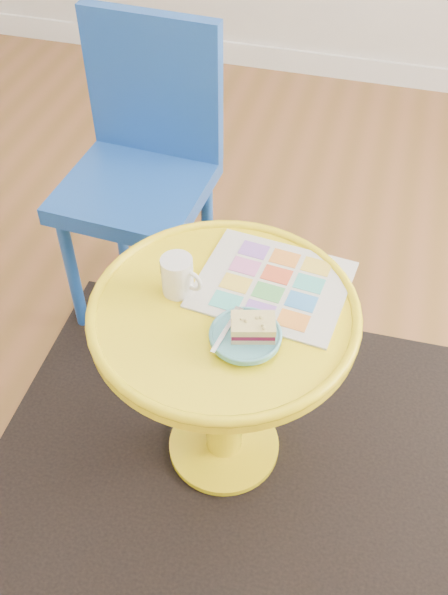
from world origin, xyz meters
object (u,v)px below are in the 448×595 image
(side_table, at_px, (224,356))
(plate, at_px, (245,336))
(chair, at_px, (143,160))
(mug, at_px, (178,275))
(newspaper, at_px, (272,284))

(side_table, xyz_separation_m, plate, (0.07, -0.08, 0.18))
(chair, bearing_deg, side_table, -50.76)
(side_table, height_order, chair, chair)
(mug, distance_m, plate, 0.22)
(side_table, distance_m, chair, 0.72)
(newspaper, bearing_deg, chair, 143.20)
(chair, relative_size, newspaper, 2.74)
(newspaper, relative_size, mug, 3.30)
(chair, height_order, newspaper, chair)
(side_table, xyz_separation_m, chair, (-0.42, 0.58, 0.12))
(newspaper, xyz_separation_m, mug, (-0.21, -0.08, 0.05))
(chair, bearing_deg, mug, -57.98)
(mug, xyz_separation_m, plate, (0.19, -0.11, -0.03))
(side_table, relative_size, plate, 3.96)
(newspaper, height_order, mug, mug)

